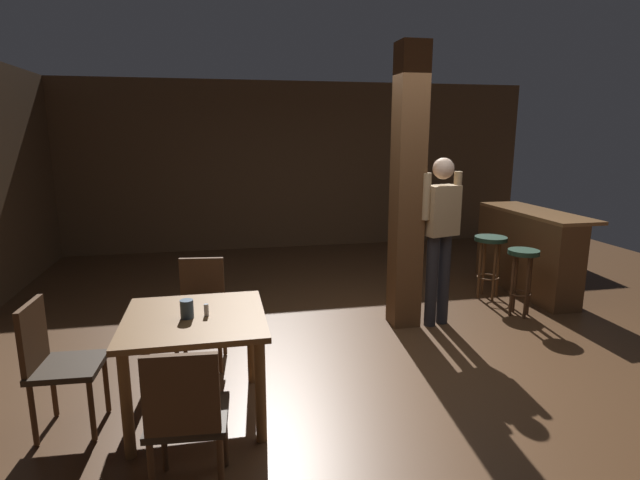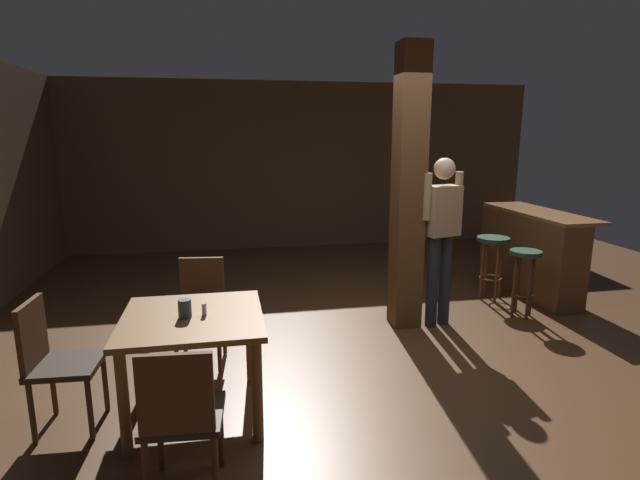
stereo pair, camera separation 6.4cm
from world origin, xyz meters
name	(u,v)px [view 1 (the left image)]	position (x,y,z in m)	size (l,w,h in m)	color
ground_plane	(387,351)	(0.00, 0.00, 0.00)	(10.80, 10.80, 0.00)	#4C301C
wall_back	(302,166)	(0.00, 4.50, 1.40)	(8.00, 0.10, 2.80)	brown
pillar	(407,190)	(0.39, 0.62, 1.40)	(0.28, 0.28, 2.80)	brown
dining_table	(195,333)	(-1.65, -0.72, 0.61)	(0.95, 0.95, 0.74)	brown
chair_south	(186,415)	(-1.67, -1.57, 0.51)	(0.45, 0.45, 0.89)	#2D2319
chair_west	(55,360)	(-2.55, -0.72, 0.51)	(0.44, 0.44, 0.89)	#2D2319
chair_north	(201,306)	(-1.64, 0.15, 0.51)	(0.47, 0.47, 0.89)	#2D2319
napkin_cup	(187,309)	(-1.70, -0.74, 0.80)	(0.09, 0.09, 0.13)	#33475B
salt_shaker	(206,310)	(-1.57, -0.72, 0.78)	(0.03, 0.03, 0.08)	silver
standing_person	(440,230)	(0.72, 0.54, 1.00)	(0.47, 0.28, 1.72)	tan
bar_counter	(526,250)	(2.29, 1.37, 0.52)	(0.56, 1.71, 1.02)	brown
bar_stool_near	(522,267)	(1.72, 0.59, 0.54)	(0.32, 0.32, 0.74)	#1E3828
bar_stool_mid	(490,251)	(1.70, 1.21, 0.57)	(0.38, 0.38, 0.75)	#1E3828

